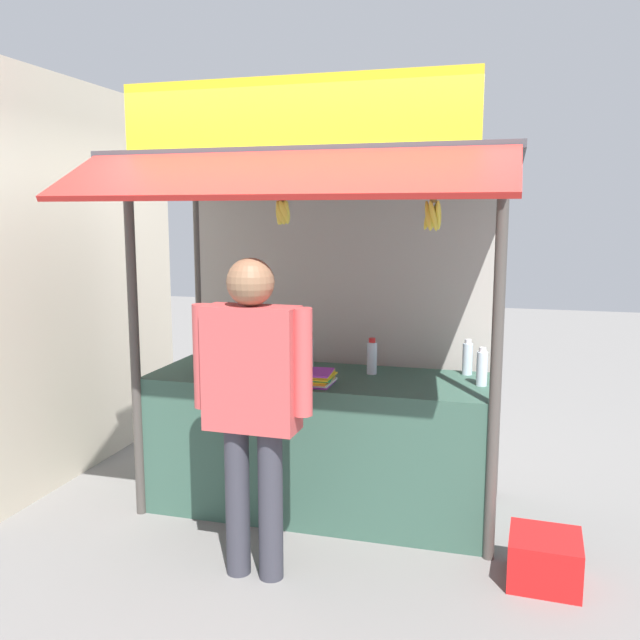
{
  "coord_description": "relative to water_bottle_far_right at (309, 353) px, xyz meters",
  "views": [
    {
      "loc": [
        1.1,
        -3.92,
        1.84
      ],
      "look_at": [
        0.0,
        0.0,
        1.21
      ],
      "focal_mm": 37.87,
      "sensor_mm": 36.0,
      "label": 1
    }
  ],
  "objects": [
    {
      "name": "ground_plane",
      "position": [
        0.13,
        -0.19,
        -0.96
      ],
      "size": [
        20.0,
        20.0,
        0.0
      ],
      "primitive_type": "plane",
      "color": "slate"
    },
    {
      "name": "stall_counter",
      "position": [
        0.13,
        -0.19,
        -0.53
      ],
      "size": [
        2.11,
        0.76,
        0.86
      ],
      "primitive_type": "cube",
      "color": "#385B4C",
      "rests_on": "ground"
    },
    {
      "name": "stall_structure",
      "position": [
        0.13,
        -0.06,
        0.6
      ],
      "size": [
        2.31,
        1.64,
        2.54
      ],
      "color": "#4C4742",
      "rests_on": "ground"
    },
    {
      "name": "water_bottle_far_right",
      "position": [
        0.0,
        0.0,
        0.0
      ],
      "size": [
        0.06,
        0.06,
        0.22
      ],
      "color": "silver",
      "rests_on": "stall_counter"
    },
    {
      "name": "water_bottle_rear_center",
      "position": [
        -0.32,
        0.11,
        0.01
      ],
      "size": [
        0.07,
        0.07,
        0.23
      ],
      "color": "silver",
      "rests_on": "stall_counter"
    },
    {
      "name": "water_bottle_back_right",
      "position": [
        1.0,
        0.1,
        0.0
      ],
      "size": [
        0.06,
        0.06,
        0.22
      ],
      "color": "silver",
      "rests_on": "stall_counter"
    },
    {
      "name": "water_bottle_right",
      "position": [
        0.43,
        -0.05,
        0.0
      ],
      "size": [
        0.06,
        0.06,
        0.23
      ],
      "color": "silver",
      "rests_on": "stall_counter"
    },
    {
      "name": "water_bottle_center",
      "position": [
        1.1,
        -0.17,
        0.0
      ],
      "size": [
        0.06,
        0.06,
        0.23
      ],
      "color": "silver",
      "rests_on": "stall_counter"
    },
    {
      "name": "magazine_stack_mid_left",
      "position": [
        -0.21,
        -0.5,
        -0.06
      ],
      "size": [
        0.25,
        0.26,
        0.1
      ],
      "color": "red",
      "rests_on": "stall_counter"
    },
    {
      "name": "magazine_stack_far_left",
      "position": [
        0.15,
        -0.4,
        -0.06
      ],
      "size": [
        0.25,
        0.26,
        0.08
      ],
      "color": "purple",
      "rests_on": "stall_counter"
    },
    {
      "name": "banana_bunch_leftmost",
      "position": [
        0.06,
        -0.67,
        0.9
      ],
      "size": [
        0.1,
        0.09,
        0.27
      ],
      "color": "#332D23"
    },
    {
      "name": "banana_bunch_inner_left",
      "position": [
        0.85,
        -0.66,
        0.89
      ],
      "size": [
        0.1,
        0.1,
        0.3
      ],
      "color": "#332D23"
    },
    {
      "name": "vendor_person",
      "position": [
        0.02,
        -1.07,
        0.03
      ],
      "size": [
        0.62,
        0.24,
        1.64
      ],
      "rotation": [
        0.0,
        0.0,
        -0.03
      ],
      "color": "#383842",
      "rests_on": "ground"
    },
    {
      "name": "plastic_crate",
      "position": [
        1.46,
        -0.74,
        -0.84
      ],
      "size": [
        0.37,
        0.37,
        0.25
      ],
      "primitive_type": "cube",
      "rotation": [
        0.0,
        0.0,
        -0.04
      ],
      "color": "red",
      "rests_on": "ground"
    },
    {
      "name": "neighbour_wall",
      "position": [
        -1.78,
        0.11,
        0.42
      ],
      "size": [
        0.2,
        2.4,
        2.77
      ],
      "primitive_type": "cube",
      "color": "beige",
      "rests_on": "ground"
    }
  ]
}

